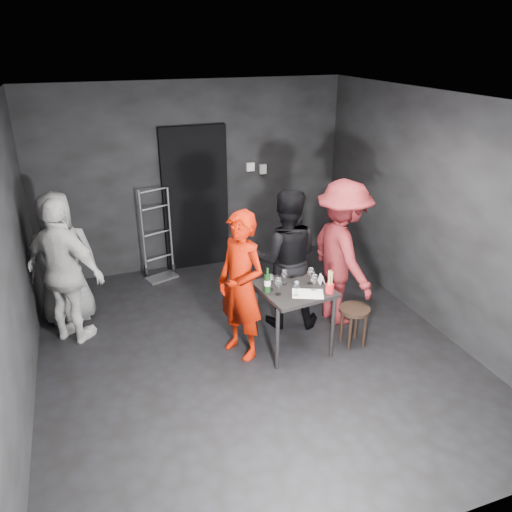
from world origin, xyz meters
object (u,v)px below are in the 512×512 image
object	(u,v)px
woman_black	(286,251)
bystander_cream	(64,263)
server_red	(241,279)
bystander_grey	(61,254)
tasting_table	(294,295)
breadstick_cup	(330,282)
man_maroon	(343,241)
stool	(354,316)
hand_truck	(160,262)
wine_bottle	(267,283)

from	to	relation	value
woman_black	bystander_cream	xyz separation A→B (m)	(-2.43, 0.48, 0.01)
server_red	bystander_grey	size ratio (longest dim) A/B	1.03
tasting_table	breadstick_cup	world-z (taller)	breadstick_cup
man_maroon	bystander_grey	size ratio (longest dim) A/B	1.19
server_red	man_maroon	xyz separation A→B (m)	(1.33, 0.27, 0.14)
stool	man_maroon	xyz separation A→B (m)	(0.10, 0.54, 0.67)
hand_truck	wine_bottle	xyz separation A→B (m)	(0.78, -2.30, 0.62)
stool	breadstick_cup	distance (m)	0.61
hand_truck	breadstick_cup	size ratio (longest dim) A/B	4.78
tasting_table	man_maroon	bearing A→B (deg)	24.76
man_maroon	wine_bottle	distance (m)	1.14
stool	woman_black	size ratio (longest dim) A/B	0.25
stool	breadstick_cup	bearing A→B (deg)	-173.36
tasting_table	bystander_grey	world-z (taller)	bystander_grey
man_maroon	woman_black	bearing A→B (deg)	73.40
bystander_grey	breadstick_cup	distance (m)	3.15
tasting_table	stool	world-z (taller)	tasting_table
wine_bottle	breadstick_cup	world-z (taller)	wine_bottle
hand_truck	stool	world-z (taller)	hand_truck
hand_truck	bystander_grey	size ratio (longest dim) A/B	0.74
hand_truck	breadstick_cup	bearing A→B (deg)	-80.57
tasting_table	stool	distance (m)	0.74
stool	bystander_grey	size ratio (longest dim) A/B	0.27
server_red	hand_truck	bearing A→B (deg)	166.36
server_red	man_maroon	distance (m)	1.37
hand_truck	tasting_table	bearing A→B (deg)	-83.96
wine_bottle	breadstick_cup	distance (m)	0.66
stool	man_maroon	world-z (taller)	man_maroon
bystander_cream	bystander_grey	distance (m)	0.48
stool	server_red	bearing A→B (deg)	167.33
server_red	man_maroon	bearing A→B (deg)	74.48
bystander_cream	wine_bottle	bearing A→B (deg)	-165.24
hand_truck	bystander_cream	xyz separation A→B (m)	(-1.21, -1.30, 0.73)
server_red	bystander_grey	distance (m)	2.25
wine_bottle	man_maroon	bearing A→B (deg)	17.69
man_maroon	bystander_cream	size ratio (longest dim) A/B	1.09
bystander_grey	bystander_cream	bearing A→B (deg)	92.07
stool	wine_bottle	bearing A→B (deg)	168.23
bystander_cream	bystander_grey	size ratio (longest dim) A/B	1.09
man_maroon	breadstick_cup	world-z (taller)	man_maroon
hand_truck	wine_bottle	distance (m)	2.51
tasting_table	server_red	size ratio (longest dim) A/B	0.42
woman_black	bystander_cream	bearing A→B (deg)	9.47
tasting_table	server_red	xyz separation A→B (m)	(-0.57, 0.08, 0.25)
bystander_cream	breadstick_cup	size ratio (longest dim) A/B	7.04
hand_truck	bystander_grey	xyz separation A→B (m)	(-1.25, -0.83, 0.65)
woman_black	stool	bearing A→B (deg)	147.38
breadstick_cup	bystander_cream	bearing A→B (deg)	154.61
hand_truck	woman_black	bearing A→B (deg)	-75.07
stool	bystander_grey	distance (m)	3.47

